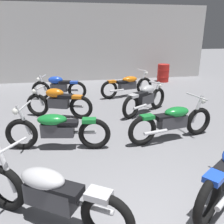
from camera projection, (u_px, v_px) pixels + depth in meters
The scene contains 9 objects.
back_wall at pixel (84, 43), 11.47m from camera, with size 12.51×0.24×3.60m, color #BCBAB7.
motorcycle_left_row_0 at pixel (50, 194), 2.90m from camera, with size 1.87×1.29×0.97m.
motorcycle_left_row_1 at pixel (57, 129), 4.83m from camera, with size 2.15×0.71×0.97m.
motorcycle_left_row_2 at pixel (58, 102), 6.66m from camera, with size 1.87×0.83×0.88m.
motorcycle_left_row_3 at pixel (59, 87), 8.45m from camera, with size 1.95×0.61×0.88m.
motorcycle_right_row_1 at pixel (173, 121), 5.26m from camera, with size 2.15×0.75×0.97m.
motorcycle_right_row_2 at pixel (145, 98), 7.02m from camera, with size 1.70×1.18×0.88m.
motorcycle_right_row_3 at pixel (128, 85), 8.85m from camera, with size 2.13×0.83×0.97m.
oil_drum at pixel (163, 73), 11.54m from camera, with size 0.59×0.59×0.85m.
Camera 1 is at (-1.03, -1.59, 2.34)m, focal length 37.86 mm.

